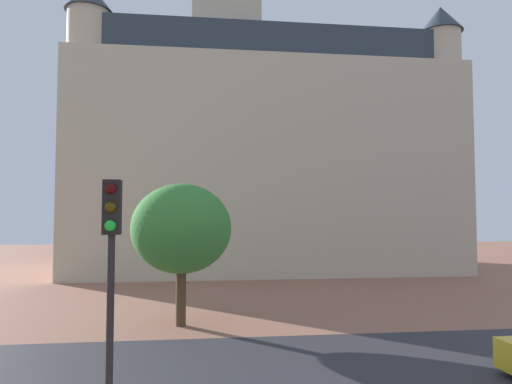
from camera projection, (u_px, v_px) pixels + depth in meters
The scene contains 5 objects.
ground_plane at pixel (258, 361), 13.21m from camera, with size 120.00×120.00×0.00m, color #93604C.
street_asphalt_strip at pixel (263, 373), 12.19m from camera, with size 120.00×7.28×0.00m, color #2D2D33.
landmark_building at pixel (258, 149), 38.16m from camera, with size 28.88×15.24×36.09m.
traffic_light_pole at pixel (111, 268), 7.41m from camera, with size 0.28×0.34×4.77m.
tree_curb_far at pixel (182, 229), 17.66m from camera, with size 3.87×3.87×5.47m.
Camera 1 is at (-1.67, -3.35, 4.16)m, focal length 31.99 mm.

